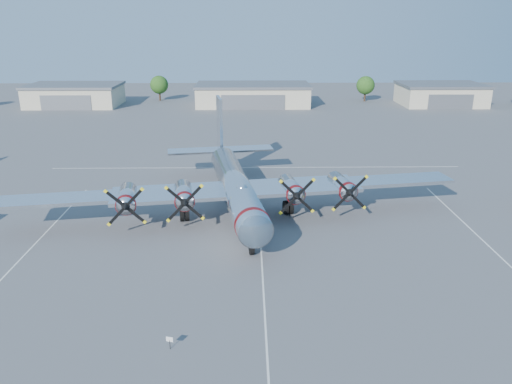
{
  "coord_description": "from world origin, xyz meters",
  "views": [
    {
      "loc": [
        -1.14,
        -45.78,
        20.64
      ],
      "look_at": [
        -0.37,
        4.66,
        3.2
      ],
      "focal_mm": 35.0,
      "sensor_mm": 36.0,
      "label": 1
    }
  ],
  "objects_px": {
    "tree_east": "(366,85)",
    "info_placard": "(170,341)",
    "hangar_west": "(75,95)",
    "hangar_center": "(253,95)",
    "hangar_east": "(441,94)",
    "tree_west": "(159,85)",
    "main_bomber_b29": "(235,210)"
  },
  "relations": [
    {
      "from": "hangar_center",
      "to": "info_placard",
      "type": "height_order",
      "value": "hangar_center"
    },
    {
      "from": "hangar_east",
      "to": "tree_east",
      "type": "xyz_separation_m",
      "value": [
        -18.0,
        6.04,
        1.51
      ]
    },
    {
      "from": "tree_west",
      "to": "info_placard",
      "type": "bearing_deg",
      "value": -80.22
    },
    {
      "from": "tree_east",
      "to": "main_bomber_b29",
      "type": "relative_size",
      "value": 0.14
    },
    {
      "from": "tree_east",
      "to": "info_placard",
      "type": "relative_size",
      "value": 7.2
    },
    {
      "from": "hangar_west",
      "to": "hangar_center",
      "type": "height_order",
      "value": "same"
    },
    {
      "from": "tree_west",
      "to": "hangar_center",
      "type": "bearing_deg",
      "value": -17.82
    },
    {
      "from": "main_bomber_b29",
      "to": "info_placard",
      "type": "bearing_deg",
      "value": -107.44
    },
    {
      "from": "hangar_west",
      "to": "info_placard",
      "type": "height_order",
      "value": "hangar_west"
    },
    {
      "from": "tree_west",
      "to": "main_bomber_b29",
      "type": "distance_m",
      "value": 85.53
    },
    {
      "from": "hangar_center",
      "to": "main_bomber_b29",
      "type": "bearing_deg",
      "value": -92.13
    },
    {
      "from": "info_placard",
      "to": "hangar_west",
      "type": "bearing_deg",
      "value": 126.26
    },
    {
      "from": "hangar_west",
      "to": "hangar_east",
      "type": "distance_m",
      "value": 93.0
    },
    {
      "from": "tree_west",
      "to": "tree_east",
      "type": "relative_size",
      "value": 1.0
    },
    {
      "from": "hangar_west",
      "to": "tree_east",
      "type": "bearing_deg",
      "value": 4.6
    },
    {
      "from": "hangar_west",
      "to": "tree_west",
      "type": "distance_m",
      "value": 21.61
    },
    {
      "from": "hangar_west",
      "to": "info_placard",
      "type": "relative_size",
      "value": 24.5
    },
    {
      "from": "hangar_center",
      "to": "hangar_east",
      "type": "bearing_deg",
      "value": 0.0
    },
    {
      "from": "hangar_east",
      "to": "tree_east",
      "type": "bearing_deg",
      "value": 161.46
    },
    {
      "from": "tree_east",
      "to": "info_placard",
      "type": "distance_m",
      "value": 112.01
    },
    {
      "from": "hangar_east",
      "to": "tree_east",
      "type": "height_order",
      "value": "tree_east"
    },
    {
      "from": "hangar_west",
      "to": "main_bomber_b29",
      "type": "xyz_separation_m",
      "value": [
        42.23,
        -74.45,
        -2.71
      ]
    },
    {
      "from": "tree_west",
      "to": "main_bomber_b29",
      "type": "xyz_separation_m",
      "value": [
        22.23,
        -82.48,
        -4.22
      ]
    },
    {
      "from": "tree_west",
      "to": "info_placard",
      "type": "xyz_separation_m",
      "value": [
        18.59,
        -107.86,
        -3.57
      ]
    },
    {
      "from": "tree_west",
      "to": "hangar_west",
      "type": "bearing_deg",
      "value": -158.11
    },
    {
      "from": "info_placard",
      "to": "tree_west",
      "type": "bearing_deg",
      "value": 114.9
    },
    {
      "from": "hangar_west",
      "to": "hangar_east",
      "type": "xyz_separation_m",
      "value": [
        93.0,
        0.0,
        0.0
      ]
    },
    {
      "from": "hangar_west",
      "to": "tree_east",
      "type": "xyz_separation_m",
      "value": [
        75.0,
        6.04,
        1.51
      ]
    },
    {
      "from": "main_bomber_b29",
      "to": "info_placard",
      "type": "height_order",
      "value": "main_bomber_b29"
    },
    {
      "from": "tree_east",
      "to": "info_placard",
      "type": "xyz_separation_m",
      "value": [
        -36.41,
        -105.86,
        -3.57
      ]
    },
    {
      "from": "hangar_west",
      "to": "hangar_center",
      "type": "distance_m",
      "value": 45.0
    },
    {
      "from": "hangar_east",
      "to": "tree_east",
      "type": "relative_size",
      "value": 3.1
    }
  ]
}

